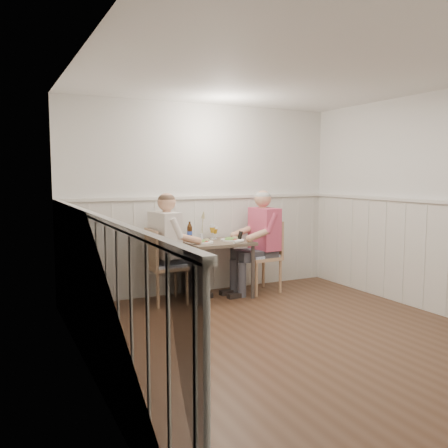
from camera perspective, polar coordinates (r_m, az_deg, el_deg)
name	(u,v)px	position (r m, az deg, el deg)	size (l,w,h in m)	color
ground_plane	(296,339)	(4.93, 8.61, -13.47)	(4.50, 4.50, 0.00)	#492E1D
room_shell	(298,187)	(4.65, 8.90, 4.45)	(4.04, 4.54, 2.60)	white
wainscot	(261,260)	(5.31, 4.46, -4.31)	(4.00, 4.49, 1.34)	silver
dining_table	(217,249)	(6.33, -0.81, -3.04)	(0.85, 0.70, 0.75)	brown
chair_right	(264,253)	(6.66, 4.81, -3.52)	(0.50, 0.50, 0.99)	tan
chair_left	(162,263)	(6.05, -7.41, -4.71)	(0.46, 0.46, 0.96)	tan
man_in_pink	(262,249)	(6.60, 4.55, -3.02)	(0.68, 0.48, 1.44)	#3F3F47
diner_cream	(168,256)	(6.07, -6.73, -3.88)	(0.71, 0.50, 1.43)	#3F3F47
plate_man	(231,239)	(6.36, 0.83, -1.81)	(0.29, 0.29, 0.07)	white
plate_diner	(202,241)	(6.15, -2.65, -2.10)	(0.28, 0.28, 0.07)	white
beer_glass_a	(215,231)	(6.53, -1.05, -0.83)	(0.07, 0.07, 0.17)	silver
beer_glass_b	(212,230)	(6.50, -1.41, -0.67)	(0.08, 0.08, 0.20)	silver
beer_bottle	(190,232)	(6.42, -4.15, -0.95)	(0.07, 0.07, 0.25)	black
rolled_napkin	(239,241)	(6.15, 1.76, -2.10)	(0.19, 0.12, 0.04)	white
grass_vase	(202,226)	(6.47, -2.71, -0.28)	(0.05, 0.05, 0.40)	silver
gingham_mat	(191,240)	(6.42, -3.97, -1.94)	(0.32, 0.28, 0.01)	#7489C3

